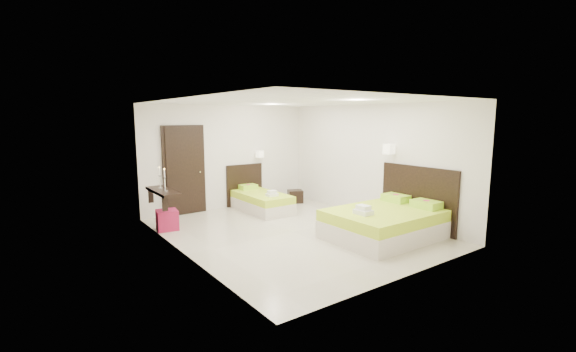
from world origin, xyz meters
TOP-DOWN VIEW (x-y plane):
  - floor at (0.00, 0.00)m, footprint 5.50×5.50m
  - bed_single at (0.43, 1.96)m, footprint 1.04×1.73m
  - bed_double at (1.28, -1.32)m, footprint 2.10×1.79m
  - nightstand at (1.69, 2.17)m, footprint 0.49×0.47m
  - ottoman at (-2.00, 1.64)m, footprint 0.47×0.47m
  - door at (-1.20, 2.70)m, footprint 1.02×0.15m
  - console_shelf at (-2.08, 1.60)m, footprint 0.35×1.20m

SIDE VIEW (x-z plane):
  - floor at x=0.00m, z-range 0.00..0.00m
  - nightstand at x=1.69m, z-range 0.00..0.34m
  - ottoman at x=-2.00m, z-range 0.00..0.41m
  - bed_single at x=0.43m, z-range -0.45..0.98m
  - bed_double at x=1.28m, z-range -0.56..1.18m
  - console_shelf at x=-2.08m, z-range 0.42..1.21m
  - door at x=-1.20m, z-range -0.02..2.12m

